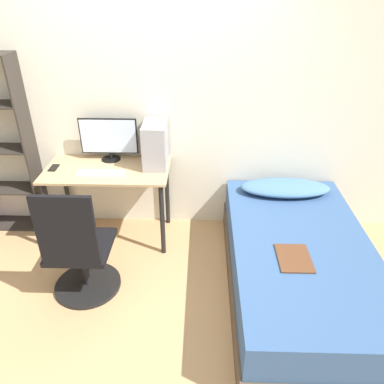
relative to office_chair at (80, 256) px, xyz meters
name	(u,v)px	position (x,y,z in m)	size (l,w,h in m)	color
ground_plane	(138,322)	(0.48, -0.31, -0.38)	(14.00, 14.00, 0.00)	tan
wall_back	(152,106)	(0.48, 1.13, 0.87)	(8.00, 0.05, 2.50)	silver
desk	(108,180)	(0.08, 0.80, 0.27)	(1.14, 0.61, 0.76)	tan
office_chair	(80,256)	(0.00, 0.00, 0.00)	(0.55, 0.55, 1.02)	black
bed	(298,267)	(1.75, 0.08, -0.13)	(1.10, 2.04, 0.51)	#4C3D2D
pillow	(285,188)	(1.75, 0.84, 0.18)	(0.84, 0.36, 0.11)	teal
magazine	(294,258)	(1.64, -0.13, 0.13)	(0.24, 0.32, 0.01)	#56331E
monitor	(109,138)	(0.07, 1.00, 0.60)	(0.54, 0.18, 0.41)	black
keyboard	(101,174)	(0.05, 0.67, 0.39)	(0.42, 0.11, 0.02)	silver
pc_tower	(155,144)	(0.53, 0.90, 0.58)	(0.21, 0.36, 0.41)	#99999E
phone	(54,168)	(-0.41, 0.79, 0.39)	(0.07, 0.14, 0.01)	black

